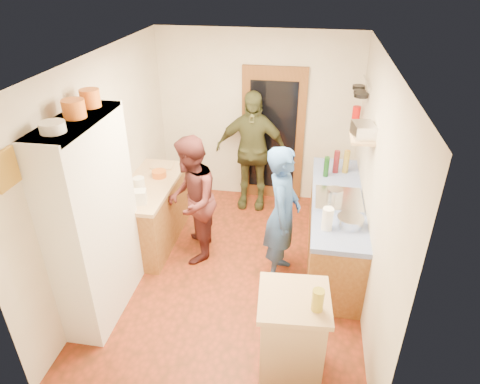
% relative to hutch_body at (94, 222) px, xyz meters
% --- Properties ---
extents(floor, '(3.00, 4.00, 0.02)m').
position_rel_hutch_body_xyz_m(floor, '(1.30, 0.80, -1.11)').
color(floor, maroon).
rests_on(floor, ground).
extents(ceiling, '(3.00, 4.00, 0.02)m').
position_rel_hutch_body_xyz_m(ceiling, '(1.30, 0.80, 1.51)').
color(ceiling, silver).
rests_on(ceiling, ground).
extents(wall_back, '(3.00, 0.02, 2.60)m').
position_rel_hutch_body_xyz_m(wall_back, '(1.30, 2.81, 0.20)').
color(wall_back, beige).
rests_on(wall_back, ground).
extents(wall_front, '(3.00, 0.02, 2.60)m').
position_rel_hutch_body_xyz_m(wall_front, '(1.30, -1.21, 0.20)').
color(wall_front, beige).
rests_on(wall_front, ground).
extents(wall_left, '(0.02, 4.00, 2.60)m').
position_rel_hutch_body_xyz_m(wall_left, '(-0.21, 0.80, 0.20)').
color(wall_left, beige).
rests_on(wall_left, ground).
extents(wall_right, '(0.02, 4.00, 2.60)m').
position_rel_hutch_body_xyz_m(wall_right, '(2.81, 0.80, 0.20)').
color(wall_right, beige).
rests_on(wall_right, ground).
extents(door_frame, '(0.95, 0.06, 2.10)m').
position_rel_hutch_body_xyz_m(door_frame, '(1.55, 2.77, -0.05)').
color(door_frame, brown).
rests_on(door_frame, ground).
extents(door_glass, '(0.70, 0.02, 1.70)m').
position_rel_hutch_body_xyz_m(door_glass, '(1.55, 2.74, -0.05)').
color(door_glass, black).
rests_on(door_glass, door_frame).
extents(hutch_body, '(0.40, 1.20, 2.20)m').
position_rel_hutch_body_xyz_m(hutch_body, '(0.00, 0.00, 0.00)').
color(hutch_body, white).
rests_on(hutch_body, ground).
extents(hutch_top_shelf, '(0.40, 1.14, 0.04)m').
position_rel_hutch_body_xyz_m(hutch_top_shelf, '(0.00, 0.00, 1.08)').
color(hutch_top_shelf, white).
rests_on(hutch_top_shelf, hutch_body).
extents(plate_stack, '(0.21, 0.21, 0.09)m').
position_rel_hutch_body_xyz_m(plate_stack, '(0.00, -0.32, 1.14)').
color(plate_stack, white).
rests_on(plate_stack, hutch_top_shelf).
extents(orange_pot_a, '(0.20, 0.20, 0.16)m').
position_rel_hutch_body_xyz_m(orange_pot_a, '(0.00, 0.04, 1.18)').
color(orange_pot_a, orange).
rests_on(orange_pot_a, hutch_top_shelf).
extents(orange_pot_b, '(0.19, 0.19, 0.17)m').
position_rel_hutch_body_xyz_m(orange_pot_b, '(0.00, 0.35, 1.18)').
color(orange_pot_b, orange).
rests_on(orange_pot_b, hutch_top_shelf).
extents(left_counter_base, '(0.60, 1.40, 0.85)m').
position_rel_hutch_body_xyz_m(left_counter_base, '(0.10, 1.25, -0.68)').
color(left_counter_base, olive).
rests_on(left_counter_base, ground).
extents(left_counter_top, '(0.64, 1.44, 0.05)m').
position_rel_hutch_body_xyz_m(left_counter_top, '(0.10, 1.25, -0.23)').
color(left_counter_top, tan).
rests_on(left_counter_top, left_counter_base).
extents(toaster, '(0.25, 0.20, 0.16)m').
position_rel_hutch_body_xyz_m(toaster, '(0.15, 0.76, -0.12)').
color(toaster, white).
rests_on(toaster, left_counter_top).
extents(kettle, '(0.18, 0.18, 0.16)m').
position_rel_hutch_body_xyz_m(kettle, '(0.05, 1.08, -0.12)').
color(kettle, white).
rests_on(kettle, left_counter_top).
extents(orange_bowl, '(0.21, 0.21, 0.09)m').
position_rel_hutch_body_xyz_m(orange_bowl, '(0.18, 1.45, -0.16)').
color(orange_bowl, orange).
rests_on(orange_bowl, left_counter_top).
extents(chopping_board, '(0.31, 0.24, 0.02)m').
position_rel_hutch_body_xyz_m(chopping_board, '(0.12, 1.75, -0.19)').
color(chopping_board, tan).
rests_on(chopping_board, left_counter_top).
extents(right_counter_base, '(0.60, 2.20, 0.84)m').
position_rel_hutch_body_xyz_m(right_counter_base, '(2.50, 1.30, -0.68)').
color(right_counter_base, olive).
rests_on(right_counter_base, ground).
extents(right_counter_top, '(0.62, 2.22, 0.06)m').
position_rel_hutch_body_xyz_m(right_counter_top, '(2.50, 1.30, -0.23)').
color(right_counter_top, '#0525A1').
rests_on(right_counter_top, right_counter_base).
extents(hob, '(0.55, 0.58, 0.04)m').
position_rel_hutch_body_xyz_m(hob, '(2.50, 1.20, -0.18)').
color(hob, silver).
rests_on(hob, right_counter_top).
extents(pot_on_hob, '(0.18, 0.18, 0.12)m').
position_rel_hutch_body_xyz_m(pot_on_hob, '(2.45, 1.20, -0.10)').
color(pot_on_hob, silver).
rests_on(pot_on_hob, hob).
extents(bottle_a, '(0.09, 0.09, 0.28)m').
position_rel_hutch_body_xyz_m(bottle_a, '(2.35, 1.83, -0.06)').
color(bottle_a, '#143F14').
rests_on(bottle_a, right_counter_top).
extents(bottle_b, '(0.09, 0.09, 0.31)m').
position_rel_hutch_body_xyz_m(bottle_b, '(2.48, 1.97, -0.04)').
color(bottle_b, '#591419').
rests_on(bottle_b, right_counter_top).
extents(bottle_c, '(0.08, 0.08, 0.32)m').
position_rel_hutch_body_xyz_m(bottle_c, '(2.61, 1.99, -0.04)').
color(bottle_c, olive).
rests_on(bottle_c, right_counter_top).
extents(paper_towel, '(0.13, 0.13, 0.26)m').
position_rel_hutch_body_xyz_m(paper_towel, '(2.35, 0.57, -0.07)').
color(paper_towel, white).
rests_on(paper_towel, right_counter_top).
extents(mixing_bowl, '(0.30, 0.30, 0.11)m').
position_rel_hutch_body_xyz_m(mixing_bowl, '(2.60, 0.68, -0.14)').
color(mixing_bowl, silver).
rests_on(mixing_bowl, right_counter_top).
extents(island_base, '(0.59, 0.59, 0.86)m').
position_rel_hutch_body_xyz_m(island_base, '(2.07, -0.55, -0.67)').
color(island_base, tan).
rests_on(island_base, ground).
extents(island_top, '(0.66, 0.66, 0.05)m').
position_rel_hutch_body_xyz_m(island_top, '(2.07, -0.55, -0.22)').
color(island_top, tan).
rests_on(island_top, island_base).
extents(cutting_board, '(0.37, 0.30, 0.02)m').
position_rel_hutch_body_xyz_m(cutting_board, '(2.02, -0.50, -0.21)').
color(cutting_board, white).
rests_on(cutting_board, island_top).
extents(oil_jar, '(0.11, 0.11, 0.20)m').
position_rel_hutch_body_xyz_m(oil_jar, '(2.26, -0.65, -0.09)').
color(oil_jar, '#AD9E2D').
rests_on(oil_jar, island_top).
extents(pan_rail, '(0.02, 0.65, 0.02)m').
position_rel_hutch_body_xyz_m(pan_rail, '(2.76, 2.33, 0.95)').
color(pan_rail, silver).
rests_on(pan_rail, wall_right).
extents(pan_hang_a, '(0.18, 0.18, 0.05)m').
position_rel_hutch_body_xyz_m(pan_hang_a, '(2.70, 2.15, 0.82)').
color(pan_hang_a, black).
rests_on(pan_hang_a, pan_rail).
extents(pan_hang_b, '(0.16, 0.16, 0.05)m').
position_rel_hutch_body_xyz_m(pan_hang_b, '(2.70, 2.35, 0.80)').
color(pan_hang_b, black).
rests_on(pan_hang_b, pan_rail).
extents(pan_hang_c, '(0.17, 0.17, 0.05)m').
position_rel_hutch_body_xyz_m(pan_hang_c, '(2.70, 2.55, 0.81)').
color(pan_hang_c, black).
rests_on(pan_hang_c, pan_rail).
extents(wall_shelf, '(0.26, 0.42, 0.03)m').
position_rel_hutch_body_xyz_m(wall_shelf, '(2.67, 1.25, 0.60)').
color(wall_shelf, tan).
rests_on(wall_shelf, wall_right).
extents(radio, '(0.27, 0.33, 0.15)m').
position_rel_hutch_body_xyz_m(radio, '(2.67, 1.25, 0.69)').
color(radio, silver).
rests_on(radio, wall_shelf).
extents(ext_bracket, '(0.06, 0.10, 0.04)m').
position_rel_hutch_body_xyz_m(ext_bracket, '(2.77, 2.50, 0.35)').
color(ext_bracket, black).
rests_on(ext_bracket, wall_right).
extents(fire_extinguisher, '(0.11, 0.11, 0.32)m').
position_rel_hutch_body_xyz_m(fire_extinguisher, '(2.71, 2.50, 0.40)').
color(fire_extinguisher, red).
rests_on(fire_extinguisher, wall_right).
extents(picture_frame, '(0.03, 0.25, 0.30)m').
position_rel_hutch_body_xyz_m(picture_frame, '(-0.18, -0.75, 0.95)').
color(picture_frame, gold).
rests_on(picture_frame, wall_left).
extents(person_hob, '(0.43, 0.63, 1.69)m').
position_rel_hutch_body_xyz_m(person_hob, '(1.89, 0.85, -0.26)').
color(person_hob, '#2B4F92').
rests_on(person_hob, ground).
extents(person_left, '(0.75, 0.89, 1.65)m').
position_rel_hutch_body_xyz_m(person_left, '(0.75, 1.08, -0.27)').
color(person_left, '#4A1F1F').
rests_on(person_left, ground).
extents(person_back, '(1.07, 0.45, 1.83)m').
position_rel_hutch_body_xyz_m(person_back, '(1.28, 2.45, -0.19)').
color(person_back, '#3B3D22').
rests_on(person_back, ground).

